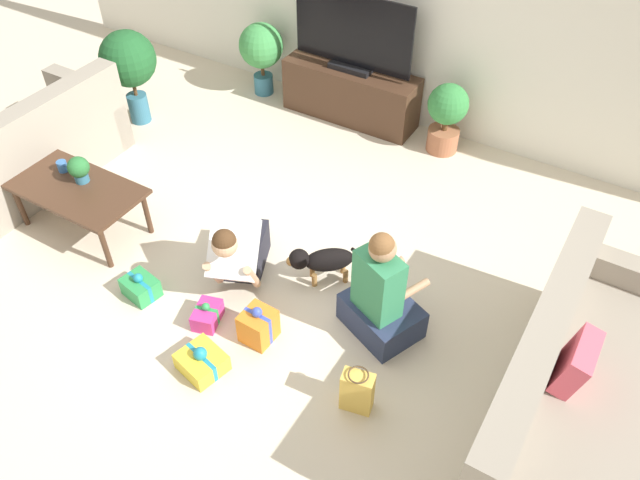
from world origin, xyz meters
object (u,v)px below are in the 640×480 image
at_px(potted_plant_back_right, 447,114).
at_px(person_sitting, 381,298).
at_px(mug, 63,166).
at_px(potted_plant_corner_left, 129,62).
at_px(tv, 353,37).
at_px(sofa_right, 577,398).
at_px(gift_box_c, 141,287).
at_px(gift_bag_a, 357,391).
at_px(tv_console, 350,94).
at_px(person_kneeling, 238,249).
at_px(gift_box_b, 202,361).
at_px(sofa_left, 11,161).
at_px(gift_box_d, 258,326).
at_px(potted_plant_back_left, 261,49).
at_px(tabletop_plant, 79,169).
at_px(gift_box_a, 207,315).
at_px(coffee_table, 77,192).
at_px(dog, 322,260).

xyz_separation_m(potted_plant_back_right, person_sitting, (0.48, -2.28, -0.07)).
bearing_deg(mug, potted_plant_corner_left, 111.12).
distance_m(tv, potted_plant_back_right, 1.15).
bearing_deg(sofa_right, potted_plant_corner_left, 74.97).
bearing_deg(gift_box_c, gift_bag_a, -0.33).
height_order(tv_console, person_kneeling, person_kneeling).
bearing_deg(gift_box_b, gift_box_c, 160.49).
height_order(sofa_left, gift_box_d, sofa_left).
xyz_separation_m(tv, potted_plant_back_right, (1.04, -0.05, -0.48)).
bearing_deg(gift_box_b, person_kneeling, 108.08).
height_order(tv_console, potted_plant_back_right, potted_plant_back_right).
xyz_separation_m(potted_plant_corner_left, potted_plant_back_left, (0.76, 1.11, -0.14)).
distance_m(potted_plant_back_left, person_sitting, 3.43).
relative_size(gift_box_d, gift_bag_a, 0.88).
bearing_deg(tabletop_plant, gift_box_b, -22.23).
distance_m(tv, gift_box_d, 3.05).
height_order(potted_plant_corner_left, gift_box_b, potted_plant_corner_left).
distance_m(person_kneeling, mug, 1.70).
relative_size(sofa_right, gift_bag_a, 5.99).
bearing_deg(gift_box_a, gift_box_c, -175.16).
xyz_separation_m(sofa_left, potted_plant_back_right, (2.99, 2.50, 0.09)).
bearing_deg(potted_plant_back_left, tv, 2.75).
bearing_deg(potted_plant_back_left, sofa_right, -31.20).
xyz_separation_m(potted_plant_back_right, gift_box_b, (-0.37, -3.19, -0.32)).
relative_size(sofa_left, potted_plant_corner_left, 2.18).
bearing_deg(potted_plant_back_left, mug, -95.49).
bearing_deg(person_kneeling, potted_plant_back_left, 98.37).
distance_m(sofa_left, person_kneeling, 2.36).
xyz_separation_m(sofa_right, person_kneeling, (-2.45, -0.03, 0.02)).
height_order(tv_console, gift_box_b, tv_console).
bearing_deg(coffee_table, potted_plant_back_left, 90.10).
height_order(sofa_left, gift_box_b, sofa_left).
xyz_separation_m(sofa_right, dog, (-1.93, 0.29, -0.10)).
xyz_separation_m(tv_console, gift_box_b, (0.67, -3.24, -0.20)).
relative_size(gift_bag_a, mug, 2.89).
height_order(potted_plant_back_left, gift_box_a, potted_plant_back_left).
bearing_deg(sofa_right, coffee_table, 93.09).
bearing_deg(tv, gift_box_d, -73.38).
xyz_separation_m(tv_console, potted_plant_back_left, (-1.04, -0.05, 0.24)).
bearing_deg(dog, tabletop_plant, -118.86).
bearing_deg(mug, gift_box_c, -20.78).
relative_size(coffee_table, potted_plant_corner_left, 1.13).
distance_m(sofa_left, gift_box_c, 1.87).
xyz_separation_m(tv_console, potted_plant_corner_left, (-1.80, -1.16, 0.38)).
height_order(potted_plant_back_left, gift_box_b, potted_plant_back_left).
distance_m(potted_plant_back_left, person_kneeling, 2.80).
bearing_deg(tv, tabletop_plant, -112.39).
relative_size(person_sitting, tabletop_plant, 4.12).
bearing_deg(tabletop_plant, sofa_right, 1.81).
bearing_deg(dog, tv_console, 163.16).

